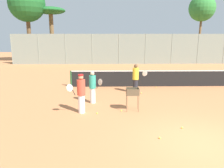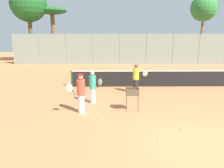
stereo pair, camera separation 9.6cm
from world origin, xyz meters
The scene contains 17 objects.
ground_plane centered at (0.00, 0.00, 0.00)m, with size 80.00×80.00×0.00m, color #D37F4C.
tennis_net centered at (0.00, 7.95, 0.56)m, with size 10.74×0.10×1.07m.
back_fence centered at (0.00, 19.83, 1.76)m, with size 28.28×0.08×3.52m.
tree_0 centered at (-12.60, 21.81, 7.04)m, with size 4.36×4.36×9.29m.
tree_1 centered at (10.28, 25.46, 7.01)m, with size 3.61×3.61×8.87m.
tree_2 centered at (-10.15, 23.26, 6.06)m, with size 3.75×3.75×6.92m.
player_white_outfit centered at (-1.29, 6.31, 0.87)m, with size 0.86×0.47×1.70m.
player_red_cap centered at (-4.06, 2.96, 0.88)m, with size 0.77×0.63×1.70m.
player_yellow_shirt centered at (-3.66, 4.39, 0.82)m, with size 0.71×0.66×1.59m.
ball_cart centered at (-1.82, 3.20, 0.79)m, with size 0.56×0.41×1.03m.
tennis_ball_0 centered at (-0.24, 1.21, 0.03)m, with size 0.07×0.07×0.07m, color #D1E54C.
tennis_ball_1 centered at (-0.96, 6.11, 0.03)m, with size 0.07×0.07×0.07m, color #D1E54C.
tennis_ball_2 centered at (-2.31, 3.11, 0.03)m, with size 0.07×0.07×0.07m, color #D1E54C.
tennis_ball_4 centered at (-1.24, 0.43, 0.03)m, with size 0.07×0.07×0.07m, color #D1E54C.
tennis_ball_5 centered at (0.22, 7.58, 0.03)m, with size 0.07×0.07×0.07m, color #D1E54C.
tennis_ball_6 centered at (-3.38, 2.79, 0.03)m, with size 0.07×0.07×0.07m, color #D1E54C.
tennis_ball_7 centered at (-3.71, 5.63, 0.03)m, with size 0.07×0.07×0.07m, color #D1E54C.
Camera 2 is at (-2.84, -6.10, 3.27)m, focal length 35.00 mm.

